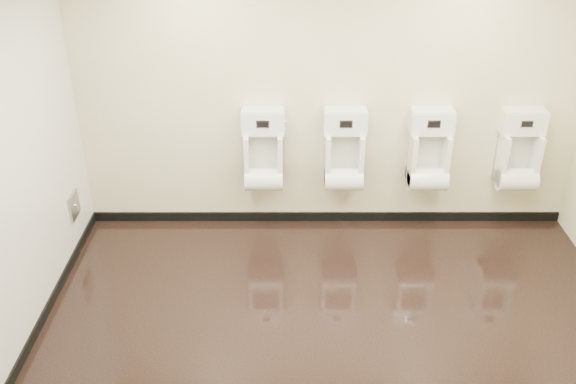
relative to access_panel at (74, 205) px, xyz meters
name	(u,v)px	position (x,y,z in m)	size (l,w,h in m)	color
ground	(337,328)	(2.48, -1.20, -0.50)	(5.00, 3.50, 0.00)	black
back_wall	(330,97)	(2.48, 0.55, 0.90)	(5.00, 0.02, 2.80)	beige
front_wall	(370,345)	(2.48, -2.95, 0.90)	(5.00, 0.02, 2.80)	beige
left_wall	(4,181)	(-0.02, -1.20, 0.90)	(0.02, 3.50, 2.80)	beige
tile_overlay_left	(5,181)	(-0.01, -1.20, 0.90)	(0.01, 3.50, 2.80)	silver
skirting_back	(326,217)	(2.48, 0.54, -0.45)	(5.00, 0.02, 0.10)	black
skirting_left	(40,324)	(-0.01, -1.20, -0.45)	(0.02, 3.50, 0.10)	black
access_panel	(74,205)	(0.00, 0.00, 0.00)	(0.04, 0.25, 0.25)	#9E9EA3
urinal_0	(264,156)	(1.83, 0.41, 0.34)	(0.43, 0.33, 0.81)	silver
urinal_1	(344,156)	(2.63, 0.41, 0.34)	(0.43, 0.33, 0.81)	silver
urinal_2	(429,156)	(3.48, 0.41, 0.34)	(0.43, 0.33, 0.81)	silver
urinal_3	(519,156)	(4.38, 0.41, 0.34)	(0.43, 0.33, 0.81)	silver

